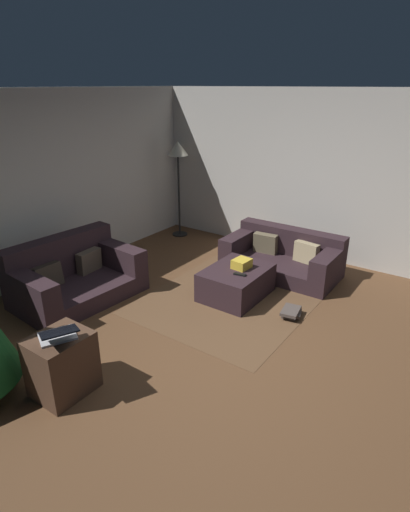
# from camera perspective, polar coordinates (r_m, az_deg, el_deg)

# --- Properties ---
(ground_plane) EXTENTS (6.40, 6.40, 0.00)m
(ground_plane) POSITION_cam_1_polar(r_m,az_deg,el_deg) (4.59, 2.01, -12.68)
(ground_plane) COLOR brown
(rear_partition) EXTENTS (6.40, 0.12, 2.60)m
(rear_partition) POSITION_cam_1_polar(r_m,az_deg,el_deg) (6.21, -23.05, 8.21)
(rear_partition) COLOR beige
(rear_partition) RESTS_ON ground_plane
(corner_partition) EXTENTS (0.12, 6.40, 2.60)m
(corner_partition) POSITION_cam_1_polar(r_m,az_deg,el_deg) (6.75, 17.24, 10.02)
(corner_partition) COLOR beige
(corner_partition) RESTS_ON ground_plane
(couch_left) EXTENTS (1.63, 1.10, 0.79)m
(couch_left) POSITION_cam_1_polar(r_m,az_deg,el_deg) (5.77, -17.55, -2.64)
(couch_left) COLOR #2D1E23
(couch_left) RESTS_ON ground_plane
(couch_right) EXTENTS (0.89, 1.66, 0.63)m
(couch_right) POSITION_cam_1_polar(r_m,az_deg,el_deg) (6.36, 10.68, -0.06)
(couch_right) COLOR #2D1E23
(couch_right) RESTS_ON ground_plane
(ottoman) EXTENTS (0.93, 0.71, 0.39)m
(ottoman) POSITION_cam_1_polar(r_m,az_deg,el_deg) (5.58, 4.28, -3.61)
(ottoman) COLOR #2D1E23
(ottoman) RESTS_ON ground_plane
(gift_box) EXTENTS (0.25, 0.21, 0.12)m
(gift_box) POSITION_cam_1_polar(r_m,az_deg,el_deg) (5.50, 5.04, -1.05)
(gift_box) COLOR gold
(gift_box) RESTS_ON ottoman
(tv_remote) EXTENTS (0.08, 0.17, 0.02)m
(tv_remote) POSITION_cam_1_polar(r_m,az_deg,el_deg) (5.32, 4.78, -2.52)
(tv_remote) COLOR black
(tv_remote) RESTS_ON ottoman
(side_table) EXTENTS (0.52, 0.44, 0.59)m
(side_table) POSITION_cam_1_polar(r_m,az_deg,el_deg) (4.11, -18.94, -13.81)
(side_table) COLOR #4C3323
(side_table) RESTS_ON ground_plane
(laptop) EXTENTS (0.45, 0.50, 0.18)m
(laptop) POSITION_cam_1_polar(r_m,az_deg,el_deg) (3.87, -19.42, -10.06)
(laptop) COLOR silver
(laptop) RESTS_ON side_table
(book_stack) EXTENTS (0.32, 0.27, 0.11)m
(book_stack) POSITION_cam_1_polar(r_m,az_deg,el_deg) (5.25, 11.66, -7.54)
(book_stack) COLOR #4C423D
(book_stack) RESTS_ON ground_plane
(corner_lamp) EXTENTS (0.36, 0.36, 1.72)m
(corner_lamp) POSITION_cam_1_polar(r_m,az_deg,el_deg) (7.55, -3.70, 13.45)
(corner_lamp) COLOR black
(corner_lamp) RESTS_ON ground_plane
(area_rug) EXTENTS (2.60, 2.00, 0.01)m
(area_rug) POSITION_cam_1_polar(r_m,az_deg,el_deg) (5.66, 4.22, -5.37)
(area_rug) COLOR brown
(area_rug) RESTS_ON ground_plane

